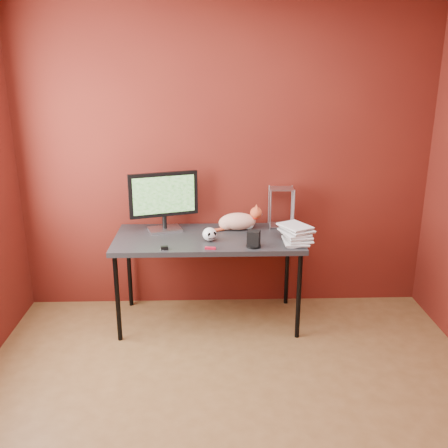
{
  "coord_description": "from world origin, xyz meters",
  "views": [
    {
      "loc": [
        -0.14,
        -2.43,
        2.06
      ],
      "look_at": [
        -0.03,
        1.15,
        0.92
      ],
      "focal_mm": 40.0,
      "sensor_mm": 36.0,
      "label": 1
    }
  ],
  "objects_px": {
    "monitor": "(164,199)",
    "cat": "(238,221)",
    "speaker": "(254,240)",
    "skull_mug": "(210,234)",
    "book_stack": "(289,147)",
    "desk": "(208,242)"
  },
  "relations": [
    {
      "from": "monitor",
      "to": "cat",
      "type": "relative_size",
      "value": 1.24
    },
    {
      "from": "cat",
      "to": "speaker",
      "type": "bearing_deg",
      "value": -79.14
    },
    {
      "from": "skull_mug",
      "to": "speaker",
      "type": "distance_m",
      "value": 0.36
    },
    {
      "from": "speaker",
      "to": "skull_mug",
      "type": "bearing_deg",
      "value": 172.26
    },
    {
      "from": "monitor",
      "to": "book_stack",
      "type": "bearing_deg",
      "value": -36.43
    },
    {
      "from": "monitor",
      "to": "cat",
      "type": "bearing_deg",
      "value": -16.47
    },
    {
      "from": "cat",
      "to": "skull_mug",
      "type": "relative_size",
      "value": 3.74
    },
    {
      "from": "cat",
      "to": "speaker",
      "type": "xyz_separation_m",
      "value": [
        0.09,
        -0.43,
        -0.01
      ]
    },
    {
      "from": "speaker",
      "to": "book_stack",
      "type": "xyz_separation_m",
      "value": [
        0.25,
        0.09,
        0.69
      ]
    },
    {
      "from": "skull_mug",
      "to": "desk",
      "type": "bearing_deg",
      "value": 72.9
    },
    {
      "from": "skull_mug",
      "to": "book_stack",
      "type": "xyz_separation_m",
      "value": [
        0.59,
        -0.06,
        0.69
      ]
    },
    {
      "from": "cat",
      "to": "speaker",
      "type": "height_order",
      "value": "cat"
    },
    {
      "from": "desk",
      "to": "cat",
      "type": "bearing_deg",
      "value": 34.94
    },
    {
      "from": "cat",
      "to": "desk",
      "type": "bearing_deg",
      "value": -146.3
    },
    {
      "from": "cat",
      "to": "monitor",
      "type": "bearing_deg",
      "value": 179.76
    },
    {
      "from": "desk",
      "to": "monitor",
      "type": "distance_m",
      "value": 0.51
    },
    {
      "from": "cat",
      "to": "skull_mug",
      "type": "distance_m",
      "value": 0.37
    },
    {
      "from": "cat",
      "to": "speaker",
      "type": "distance_m",
      "value": 0.44
    },
    {
      "from": "desk",
      "to": "monitor",
      "type": "bearing_deg",
      "value": 155.3
    },
    {
      "from": "speaker",
      "to": "book_stack",
      "type": "distance_m",
      "value": 0.74
    },
    {
      "from": "desk",
      "to": "cat",
      "type": "xyz_separation_m",
      "value": [
        0.25,
        0.18,
        0.12
      ]
    },
    {
      "from": "speaker",
      "to": "monitor",
      "type": "bearing_deg",
      "value": 165.55
    }
  ]
}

